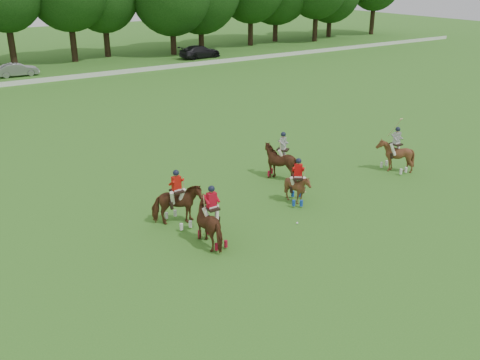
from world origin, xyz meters
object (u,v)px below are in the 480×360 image
polo_red_b (177,205)px  polo_stripe_b (395,155)px  polo_red_a (212,223)px  car_mid (17,70)px  car_right (200,52)px  polo_red_c (297,187)px  polo_stripe_a (282,161)px  polo_ball (297,223)px

polo_red_b → polo_stripe_b: polo_stripe_b is taller
polo_red_a → polo_stripe_b: size_ratio=0.83×
car_mid → polo_stripe_b: (10.60, -38.82, 0.24)m
car_mid → polo_red_b: polo_red_b is taller
car_right → polo_red_b: (-22.66, -38.16, 0.16)m
polo_red_a → polo_red_c: size_ratio=1.13×
car_right → polo_red_a: 46.16m
polo_stripe_a → car_right: bearing=66.6°
polo_stripe_a → polo_ball: 5.41m
car_right → polo_stripe_a: 39.56m
polo_red_b → polo_red_a: bearing=-81.2°
car_mid → polo_red_b: size_ratio=1.60×
polo_stripe_b → polo_ball: size_ratio=33.06×
car_mid → polo_red_c: (3.69, -39.19, 0.12)m
polo_red_b → polo_ball: (4.22, -2.74, -0.86)m
polo_red_c → polo_ball: bearing=-128.8°
car_right → polo_stripe_a: polo_stripe_a is taller
car_mid → polo_stripe_a: (5.05, -36.31, 0.26)m
polo_red_b → polo_red_c: (5.60, -1.03, -0.13)m
car_mid → polo_red_c: 39.37m
car_right → car_mid: bearing=85.8°
car_right → polo_ball: size_ratio=57.01×
car_mid → polo_ball: car_mid is taller
polo_stripe_a → polo_stripe_b: polo_stripe_b is taller
polo_stripe_a → polo_red_a: bearing=-148.2°
car_mid → polo_red_b: (-1.91, -38.16, 0.25)m
car_mid → polo_ball: 40.98m
polo_red_c → polo_ball: polo_red_c is taller
polo_red_a → polo_stripe_a: 7.77m
polo_red_b → polo_ball: size_ratio=27.30×
polo_red_a → polo_ball: 4.00m
car_right → polo_red_b: 44.38m
polo_red_c → polo_red_b: bearing=169.6°
polo_ball → polo_red_c: bearing=51.2°
car_right → polo_red_c: bearing=152.3°
car_mid → polo_red_a: (-1.56, -40.41, 0.26)m
polo_red_a → polo_stripe_b: bearing=7.5°
polo_red_b → polo_stripe_b: bearing=-3.0°
car_mid → polo_stripe_a: polo_stripe_a is taller
polo_red_c → polo_ball: (-1.38, -1.71, -0.72)m
polo_red_c → polo_stripe_b: polo_stripe_b is taller
car_right → polo_red_a: polo_red_a is taller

